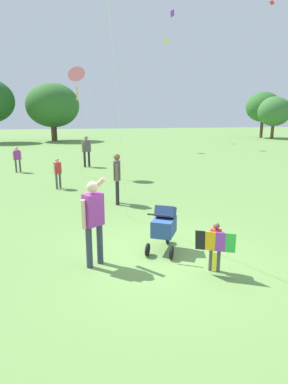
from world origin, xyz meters
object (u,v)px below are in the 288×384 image
object	(u,v)px
child_with_butterfly_kite	(215,243)
person_adult_flyer	(93,216)
kite_orange_delta	(76,75)
stroller	(164,224)
person_red_shirt	(117,175)
person_kid_running	(58,171)
person_sitting_far	(86,149)
person_couple_left	(17,157)

from	to	relation	value
child_with_butterfly_kite	person_adult_flyer	bearing A→B (deg)	162.15
child_with_butterfly_kite	kite_orange_delta	distance (m)	11.64
stroller	kite_orange_delta	size ratio (longest dim) A/B	0.22
person_red_shirt	stroller	bearing A→B (deg)	-81.65
person_adult_flyer	person_red_shirt	distance (m)	4.55
person_adult_flyer	person_kid_running	bearing A→B (deg)	99.02
person_adult_flyer	person_sitting_far	distance (m)	12.54
person_couple_left	person_adult_flyer	bearing A→B (deg)	-73.39
child_with_butterfly_kite	person_kid_running	bearing A→B (deg)	113.14
child_with_butterfly_kite	person_kid_running	size ratio (longest dim) A/B	0.79
kite_orange_delta	person_sitting_far	distance (m)	4.52
child_with_butterfly_kite	person_sitting_far	size ratio (longest dim) A/B	0.56
person_red_shirt	person_sitting_far	xyz separation A→B (m)	(-0.84, 8.09, 0.03)
child_with_butterfly_kite	person_kid_running	world-z (taller)	person_kid_running
child_with_butterfly_kite	stroller	distance (m)	1.36
child_with_butterfly_kite	person_red_shirt	distance (m)	5.34
stroller	person_couple_left	world-z (taller)	person_couple_left
stroller	kite_orange_delta	world-z (taller)	kite_orange_delta
child_with_butterfly_kite	kite_orange_delta	xyz separation A→B (m)	(-2.48, 10.61, 4.08)
person_red_shirt	person_kid_running	bearing A→B (deg)	127.61
person_couple_left	stroller	bearing A→B (deg)	-65.74
kite_orange_delta	person_sitting_far	bearing A→B (deg)	82.39
child_with_butterfly_kite	person_sitting_far	distance (m)	13.43
stroller	person_sitting_far	distance (m)	12.18
person_kid_running	child_with_butterfly_kite	bearing A→B (deg)	-66.86
person_sitting_far	person_adult_flyer	bearing A→B (deg)	-90.50
child_with_butterfly_kite	person_red_shirt	size ratio (longest dim) A/B	0.58
person_red_shirt	person_couple_left	distance (m)	8.23
person_red_shirt	person_kid_running	distance (m)	3.43
person_red_shirt	person_couple_left	bearing A→B (deg)	122.00
person_sitting_far	person_couple_left	distance (m)	3.70
kite_orange_delta	stroller	bearing A→B (deg)	-79.32
stroller	kite_orange_delta	bearing A→B (deg)	100.68
stroller	person_kid_running	size ratio (longest dim) A/B	0.89
person_adult_flyer	person_red_shirt	world-z (taller)	person_adult_flyer
kite_orange_delta	person_red_shirt	distance (m)	6.68
person_sitting_far	person_kid_running	world-z (taller)	person_sitting_far
person_adult_flyer	person_kid_running	size ratio (longest dim) A/B	1.45
child_with_butterfly_kite	person_adult_flyer	distance (m)	2.39
kite_orange_delta	person_kid_running	xyz separation A→B (m)	(-0.89, -2.73, -3.94)
person_adult_flyer	stroller	bearing A→B (deg)	16.36
person_sitting_far	person_couple_left	bearing A→B (deg)	-162.52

